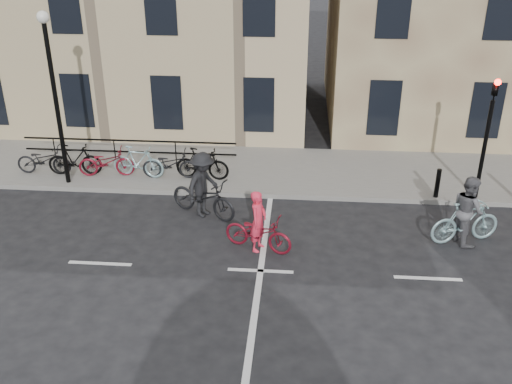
# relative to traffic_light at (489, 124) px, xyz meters

# --- Properties ---
(ground) EXTENTS (120.00, 120.00, 0.00)m
(ground) POSITION_rel_traffic_light_xyz_m (-6.20, -4.34, -2.45)
(ground) COLOR black
(ground) RESTS_ON ground
(sidewalk) EXTENTS (46.00, 4.00, 0.15)m
(sidewalk) POSITION_rel_traffic_light_xyz_m (-10.20, 1.66, -2.38)
(sidewalk) COLOR slate
(sidewalk) RESTS_ON ground
(traffic_light) EXTENTS (0.18, 0.30, 3.90)m
(traffic_light) POSITION_rel_traffic_light_xyz_m (0.00, 0.00, 0.00)
(traffic_light) COLOR black
(traffic_light) RESTS_ON sidewalk
(lamp_post) EXTENTS (0.36, 0.36, 5.28)m
(lamp_post) POSITION_rel_traffic_light_xyz_m (-12.70, 0.06, 1.04)
(lamp_post) COLOR black
(lamp_post) RESTS_ON sidewalk
(bollard_east) EXTENTS (0.14, 0.14, 0.90)m
(bollard_east) POSITION_rel_traffic_light_xyz_m (-1.20, -0.09, -1.85)
(bollard_east) COLOR black
(bollard_east) RESTS_ON sidewalk
(parked_bikes) EXTENTS (7.25, 1.23, 1.05)m
(parked_bikes) POSITION_rel_traffic_light_xyz_m (-11.12, 0.70, -1.81)
(parked_bikes) COLOR black
(parked_bikes) RESTS_ON sidewalk
(cyclist_pink) EXTENTS (1.94, 1.21, 1.63)m
(cyclist_pink) POSITION_rel_traffic_light_xyz_m (-6.34, -3.31, -1.89)
(cyclist_pink) COLOR maroon
(cyclist_pink) RESTS_ON ground
(cyclist_grey) EXTENTS (2.01, 1.09, 1.87)m
(cyclist_grey) POSITION_rel_traffic_light_xyz_m (-0.96, -2.48, -1.70)
(cyclist_grey) COLOR #8EB5BA
(cyclist_grey) RESTS_ON ground
(cyclist_dark) EXTENTS (2.26, 1.66, 1.92)m
(cyclist_dark) POSITION_rel_traffic_light_xyz_m (-8.05, -1.55, -1.70)
(cyclist_dark) COLOR black
(cyclist_dark) RESTS_ON ground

